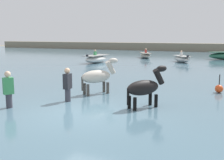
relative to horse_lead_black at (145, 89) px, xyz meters
The scene contains 11 objects.
ground_plane 2.22m from the horse_lead_black, 137.40° to the right, with size 120.00×120.00×0.00m, color #756B56.
water_surface 8.83m from the horse_lead_black, 99.42° to the left, with size 90.00×90.00×0.42m, color #476675.
horse_lead_black is the anchor object (origin of this frame).
horse_trailing_pinto 2.75m from the horse_lead_black, 151.61° to the left, with size 1.17×1.57×1.84m.
boat_far_offshore 17.00m from the horse_lead_black, 97.26° to the left, with size 2.22×2.71×1.03m.
boat_mid_outer 15.66m from the horse_lead_black, 124.05° to the left, with size 1.26×3.07×1.14m.
boat_distant_east 20.95m from the horse_lead_black, 108.32° to the left, with size 2.20×3.02×1.03m.
person_onlooker_right 4.42m from the horse_lead_black, 154.47° to the right, with size 0.34×0.38×1.63m.
person_wading_mid 2.79m from the horse_lead_black, behind, with size 0.22×0.33×1.63m.
channel_buoy 4.16m from the horse_lead_black, 60.92° to the left, with size 0.33×0.33×0.76m.
far_shoreline 35.58m from the horse_lead_black, 92.32° to the left, with size 80.00×2.40×1.62m, color gray.
Camera 1 is at (4.27, -7.23, 2.75)m, focal length 45.04 mm.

